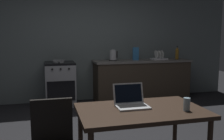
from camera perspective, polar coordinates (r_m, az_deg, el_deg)
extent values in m
cube|color=slate|center=(5.80, -3.53, 7.28)|extent=(6.40, 0.10, 2.80)
cube|color=#382D23|center=(5.83, 6.54, -2.38)|extent=(2.10, 0.60, 0.86)
cube|color=#66605B|center=(5.76, 6.61, 2.02)|extent=(2.16, 0.64, 0.04)
cube|color=gray|center=(5.45, -11.38, -3.20)|extent=(0.60, 0.60, 0.86)
cube|color=black|center=(5.39, -11.51, 1.50)|extent=(0.60, 0.60, 0.04)
cube|color=black|center=(5.17, -11.17, -4.60)|extent=(0.54, 0.01, 0.40)
cylinder|color=black|center=(5.08, -13.09, 0.16)|extent=(0.04, 0.02, 0.04)
cylinder|color=black|center=(5.08, -11.29, 0.22)|extent=(0.04, 0.02, 0.04)
cylinder|color=black|center=(5.09, -9.50, 0.28)|extent=(0.04, 0.02, 0.04)
cube|color=#332319|center=(2.56, 6.45, -8.99)|extent=(1.23, 0.77, 0.04)
cylinder|color=#332319|center=(2.86, -6.97, -15.08)|extent=(0.05, 0.05, 0.70)
cylinder|color=#332319|center=(3.19, 13.76, -12.79)|extent=(0.05, 0.05, 0.70)
cube|color=black|center=(2.51, -13.16, -10.91)|extent=(0.38, 0.04, 0.42)
cube|color=silver|center=(2.58, 4.58, -8.16)|extent=(0.32, 0.22, 0.02)
cube|color=black|center=(2.60, 4.47, -7.86)|extent=(0.28, 0.12, 0.00)
cube|color=silver|center=(2.68, 3.63, -5.11)|extent=(0.32, 0.06, 0.20)
cube|color=black|center=(2.68, 3.67, -5.16)|extent=(0.29, 0.05, 0.18)
cylinder|color=black|center=(5.56, 0.23, 2.16)|extent=(0.15, 0.15, 0.02)
cylinder|color=#B2B5BA|center=(5.55, 0.23, 3.33)|extent=(0.15, 0.15, 0.21)
cylinder|color=#B2B5BA|center=(5.54, 0.23, 4.48)|extent=(0.09, 0.09, 0.02)
cube|color=black|center=(5.57, 1.11, 3.45)|extent=(0.02, 0.02, 0.14)
cylinder|color=#8C601E|center=(6.06, 14.20, 3.34)|extent=(0.08, 0.08, 0.22)
cone|color=#8C601E|center=(6.05, 14.25, 4.65)|extent=(0.08, 0.08, 0.06)
cylinder|color=black|center=(6.05, 14.26, 5.03)|extent=(0.03, 0.03, 0.02)
cylinder|color=gray|center=(5.36, -11.76, 1.74)|extent=(0.24, 0.24, 0.01)
torus|color=gray|center=(5.36, -11.77, 2.07)|extent=(0.25, 0.25, 0.02)
cylinder|color=black|center=(5.15, -11.65, 1.66)|extent=(0.02, 0.18, 0.02)
cylinder|color=#99B7C6|center=(2.57, 16.22, -7.30)|extent=(0.06, 0.06, 0.13)
cube|color=#3372B2|center=(5.72, 5.28, 3.62)|extent=(0.13, 0.05, 0.28)
cube|color=silver|center=(5.92, 10.35, 2.44)|extent=(0.34, 0.26, 0.03)
cylinder|color=white|center=(5.88, 9.75, 3.45)|extent=(0.04, 0.18, 0.18)
cylinder|color=white|center=(5.91, 10.37, 3.45)|extent=(0.04, 0.18, 0.18)
cylinder|color=white|center=(5.94, 10.99, 3.46)|extent=(0.04, 0.18, 0.18)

